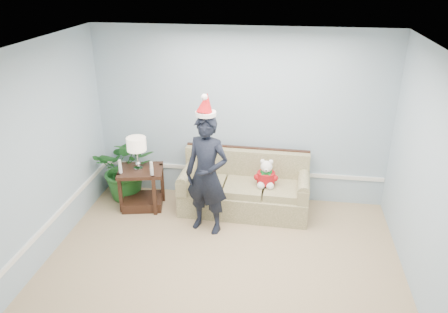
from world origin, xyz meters
TOP-DOWN VIEW (x-y plane):
  - room_shell at (0.00, 0.00)m, footprint 4.54×5.04m
  - wainscot_trim at (-1.18, 1.18)m, footprint 4.49×4.99m
  - sofa at (0.13, 2.09)m, footprint 1.93×0.87m
  - side_table at (-1.45, 1.92)m, footprint 0.76×0.68m
  - table_lamp at (-1.47, 1.92)m, footprint 0.29×0.29m
  - candle_pair at (-1.46, 1.76)m, footprint 0.54×0.05m
  - houseplant at (-1.77, 2.18)m, footprint 1.08×0.98m
  - man at (-0.33, 1.45)m, footprint 0.72×0.57m
  - santa_hat at (-0.33, 1.46)m, footprint 0.35×0.37m
  - teddy_bear at (0.45, 1.99)m, footprint 0.27×0.30m

SIDE VIEW (x-z plane):
  - side_table at x=-1.45m, z-range -0.07..0.57m
  - sofa at x=0.13m, z-range -0.13..0.77m
  - wainscot_trim at x=-1.18m, z-range 0.42..0.48m
  - houseplant at x=-1.77m, z-range 0.00..1.05m
  - teddy_bear at x=0.45m, z-range 0.41..0.84m
  - candle_pair at x=-1.46m, z-range 0.63..0.84m
  - man at x=-0.33m, z-range 0.00..1.71m
  - table_lamp at x=-1.47m, z-range 0.77..1.29m
  - room_shell at x=0.00m, z-range -0.02..2.72m
  - santa_hat at x=-0.33m, z-range 1.68..2.00m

